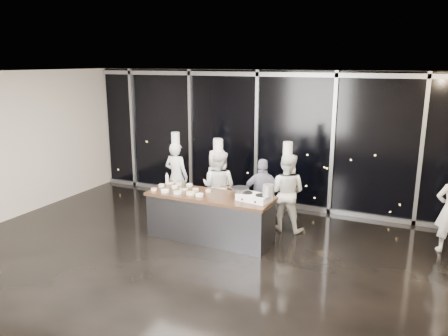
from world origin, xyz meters
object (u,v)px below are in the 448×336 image
object	(u,v)px
stove	(254,197)
chef_center	(219,186)
chef_far_left	(176,175)
guest	(263,195)
frying_pan	(240,189)
chef_right	(286,192)
stock_pot	(269,190)
chef_left	(218,182)
demo_counter	(210,217)

from	to	relation	value
stove	chef_center	xyz separation A→B (m)	(-1.15, 0.90, -0.16)
chef_far_left	guest	bearing A→B (deg)	173.25
frying_pan	chef_far_left	size ratio (longest dim) A/B	0.32
chef_right	chef_center	bearing A→B (deg)	7.01
stock_pot	chef_right	world-z (taller)	chef_right
chef_far_left	chef_center	world-z (taller)	chef_far_left
chef_center	stove	bearing A→B (deg)	142.74
stock_pot	chef_left	size ratio (longest dim) A/B	0.12
chef_center	chef_right	size ratio (longest dim) A/B	0.98
chef_far_left	demo_counter	bearing A→B (deg)	142.62
guest	chef_right	size ratio (longest dim) A/B	0.81
chef_right	stock_pot	bearing A→B (deg)	90.12
demo_counter	frying_pan	distance (m)	0.85
frying_pan	chef_far_left	bearing A→B (deg)	160.77
stove	stock_pot	world-z (taller)	stock_pot
stock_pot	chef_center	xyz separation A→B (m)	(-1.44, 0.93, -0.34)
stove	chef_far_left	world-z (taller)	chef_far_left
stove	demo_counter	bearing A→B (deg)	-169.71
stove	chef_center	size ratio (longest dim) A/B	0.36
demo_counter	chef_far_left	distance (m)	1.97
stock_pot	chef_left	distance (m)	2.11
stock_pot	guest	bearing A→B (deg)	115.12
stock_pot	chef_center	size ratio (longest dim) A/B	0.12
demo_counter	chef_left	size ratio (longest dim) A/B	1.40
stove	frying_pan	xyz separation A→B (m)	(-0.31, 0.07, 0.10)
stove	frying_pan	size ratio (longest dim) A/B	1.09
stove	frying_pan	bearing A→B (deg)	177.22
demo_counter	stock_pot	xyz separation A→B (m)	(1.19, -0.03, 0.69)
chef_far_left	chef_center	distance (m)	1.29
frying_pan	chef_right	bearing A→B (deg)	68.53
stock_pot	guest	xyz separation A→B (m)	(-0.43, 0.91, -0.40)
chef_far_left	guest	world-z (taller)	chef_far_left
stock_pot	chef_right	size ratio (longest dim) A/B	0.11
demo_counter	guest	bearing A→B (deg)	48.86
frying_pan	guest	bearing A→B (deg)	87.44
chef_center	stock_pot	bearing A→B (deg)	147.69
demo_counter	guest	distance (m)	1.20
frying_pan	chef_left	xyz separation A→B (m)	(-1.03, 1.18, -0.29)
stove	guest	size ratio (longest dim) A/B	0.43
chef_far_left	guest	size ratio (longest dim) A/B	1.23
guest	chef_right	xyz separation A→B (m)	(0.43, 0.20, 0.07)
chef_far_left	chef_left	world-z (taller)	chef_far_left
stove	chef_right	bearing A→B (deg)	84.50
stock_pot	chef_right	xyz separation A→B (m)	(0.00, 1.10, -0.33)
demo_counter	stove	world-z (taller)	stove
stock_pot	chef_left	bearing A→B (deg)	141.75
demo_counter	chef_left	xyz separation A→B (m)	(-0.44, 1.25, 0.33)
frying_pan	chef_right	world-z (taller)	chef_right
frying_pan	stock_pot	world-z (taller)	stock_pot
chef_center	guest	distance (m)	1.01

